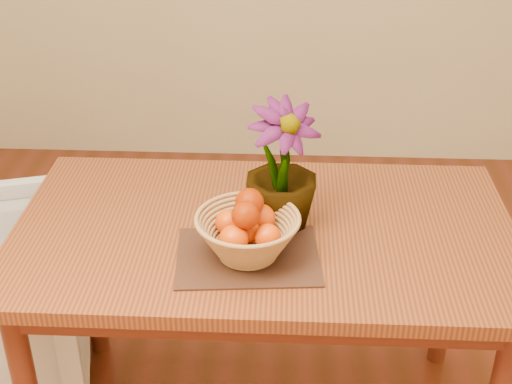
{
  "coord_description": "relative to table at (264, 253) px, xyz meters",
  "views": [
    {
      "loc": [
        0.06,
        -1.38,
        1.82
      ],
      "look_at": [
        -0.02,
        0.23,
        0.9
      ],
      "focal_mm": 50.0,
      "sensor_mm": 36.0,
      "label": 1
    }
  ],
  "objects": [
    {
      "name": "table",
      "position": [
        0.0,
        0.0,
        0.0
      ],
      "size": [
        1.4,
        0.8,
        0.75
      ],
      "color": "brown",
      "rests_on": "floor"
    },
    {
      "name": "wicker_basket",
      "position": [
        -0.04,
        -0.15,
        0.15
      ],
      "size": [
        0.27,
        0.27,
        0.11
      ],
      "color": "tan",
      "rests_on": "placemat"
    },
    {
      "name": "orange_pile",
      "position": [
        -0.04,
        -0.15,
        0.2
      ],
      "size": [
        0.17,
        0.18,
        0.13
      ],
      "rotation": [
        0.0,
        0.0,
        0.42
      ],
      "color": "#DB4D03",
      "rests_on": "wicker_basket"
    },
    {
      "name": "potted_plant",
      "position": [
        0.05,
        0.02,
        0.27
      ],
      "size": [
        0.27,
        0.27,
        0.36
      ],
      "primitive_type": "imported",
      "rotation": [
        0.0,
        0.0,
        0.49
      ],
      "color": "#1F4A15",
      "rests_on": "table"
    },
    {
      "name": "placemat",
      "position": [
        -0.04,
        -0.15,
        0.09
      ],
      "size": [
        0.39,
        0.31,
        0.01
      ],
      "primitive_type": "cube",
      "rotation": [
        0.0,
        0.0,
        0.09
      ],
      "color": "#391E15",
      "rests_on": "table"
    }
  ]
}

